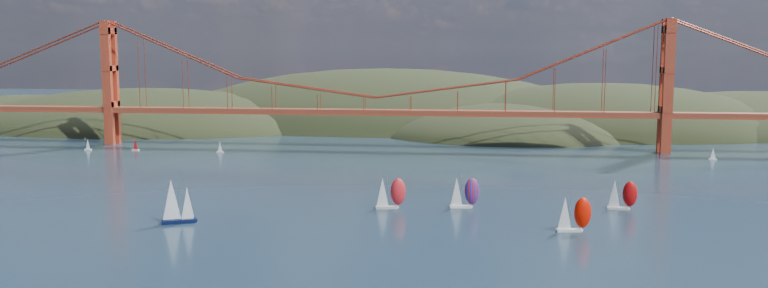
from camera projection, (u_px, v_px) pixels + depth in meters
ground at (256, 269)px, 146.64m from camera, size 1200.00×1200.00×0.00m
headlands at (479, 148)px, 416.82m from camera, size 725.00×225.00×96.00m
bridge at (372, 73)px, 319.94m from camera, size 552.00×12.00×55.00m
sloop_navy at (176, 202)px, 184.59m from camera, size 8.43×6.42×12.31m
racer_0 at (390, 192)px, 201.57m from camera, size 8.37×4.44×9.39m
racer_1 at (573, 213)px, 176.22m from camera, size 8.24×3.83×9.30m
racer_2 at (622, 194)px, 200.48m from camera, size 7.76×3.42×8.80m
racer_rwb at (464, 192)px, 202.54m from camera, size 8.21×3.80×9.28m
distant_boat_1 at (88, 145)px, 316.87m from camera, size 3.00×2.00×4.70m
distant_boat_2 at (135, 145)px, 316.04m from camera, size 3.00×2.00×4.70m
distant_boat_3 at (220, 147)px, 309.31m from camera, size 3.00×2.00×4.70m
distant_boat_4 at (713, 154)px, 289.48m from camera, size 3.00×2.00×4.70m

